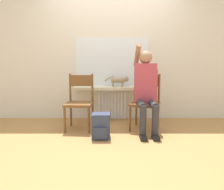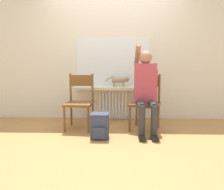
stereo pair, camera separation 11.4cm
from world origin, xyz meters
name	(u,v)px [view 1 (the left image)]	position (x,y,z in m)	size (l,w,h in m)	color
ground_plane	(112,139)	(0.00, 0.00, 0.00)	(12.00, 12.00, 0.00)	#B27F47
wall_with_window	(112,50)	(0.00, 1.23, 1.35)	(7.00, 0.06, 2.70)	silver
radiator	(112,104)	(0.00, 1.15, 0.30)	(0.56, 0.08, 0.60)	white
windowsill	(112,88)	(0.00, 1.04, 0.63)	(1.44, 0.32, 0.05)	beige
window_glass	(112,62)	(0.00, 1.20, 1.11)	(1.39, 0.01, 0.92)	white
chair_left	(80,101)	(-0.54, 0.50, 0.46)	(0.46, 0.46, 0.91)	brown
chair_right	(146,101)	(0.56, 0.50, 0.46)	(0.56, 0.56, 0.91)	brown
person	(146,87)	(0.54, 0.39, 0.71)	(0.36, 1.00, 1.41)	#333338
cat	(120,80)	(0.14, 1.03, 0.78)	(0.46, 0.11, 0.21)	#9E896B
backpack	(101,126)	(-0.16, 0.03, 0.18)	(0.26, 0.26, 0.37)	#333D56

